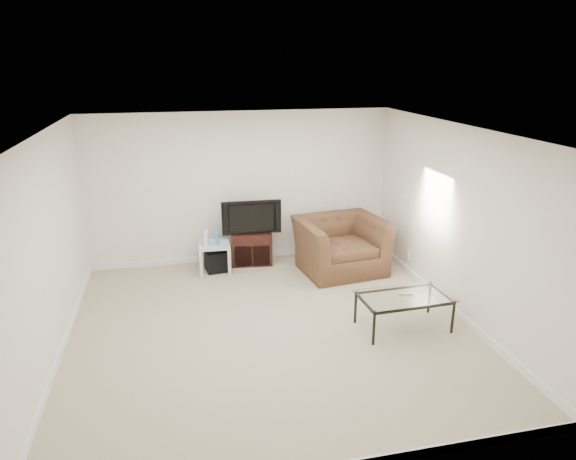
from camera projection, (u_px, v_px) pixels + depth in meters
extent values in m
plane|color=tan|center=(271.00, 328.00, 6.56)|extent=(5.00, 5.00, 0.00)
plane|color=white|center=(268.00, 131.00, 5.77)|extent=(5.00, 5.00, 0.00)
cube|color=silver|center=(241.00, 188.00, 8.48)|extent=(5.00, 0.02, 2.50)
cube|color=silver|center=(46.00, 253.00, 5.64)|extent=(0.02, 5.00, 2.50)
cube|color=silver|center=(458.00, 222.00, 6.69)|extent=(0.02, 5.00, 2.50)
cube|color=white|center=(154.00, 193.00, 8.17)|extent=(0.12, 0.02, 0.12)
cube|color=white|center=(404.00, 193.00, 8.17)|extent=(0.02, 0.09, 0.13)
cube|color=white|center=(408.00, 255.00, 8.19)|extent=(0.02, 0.08, 0.12)
cube|color=black|center=(251.00, 237.00, 8.51)|extent=(0.43, 0.33, 0.06)
imported|color=black|center=(251.00, 216.00, 8.40)|extent=(0.91, 0.21, 0.56)
cube|color=black|center=(217.00, 261.00, 8.31)|extent=(0.39, 0.39, 0.34)
cube|color=white|center=(206.00, 238.00, 8.12)|extent=(0.08, 0.16, 0.22)
cube|color=#337FCC|center=(217.00, 238.00, 8.16)|extent=(0.07, 0.14, 0.19)
imported|color=#513F20|center=(341.00, 236.00, 8.20)|extent=(1.42, 1.02, 1.15)
cube|color=#B2B2B7|center=(406.00, 294.00, 6.46)|extent=(0.19, 0.09, 0.02)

